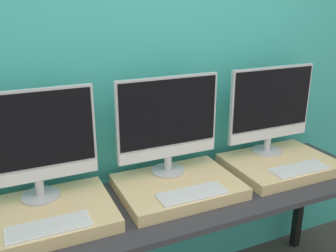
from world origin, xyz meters
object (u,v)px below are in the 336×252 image
keyboard_left (49,227)px  monitor_center (168,122)px  keyboard_right (299,169)px  monitor_right (271,107)px  keyboard_center (192,194)px  monitor_left (34,141)px

keyboard_left → monitor_center: bearing=22.7°
monitor_center → keyboard_right: (0.66, -0.28, -0.28)m
monitor_center → monitor_right: bearing=0.0°
keyboard_right → keyboard_center: bearing=180.0°
monitor_left → keyboard_right: size_ratio=1.65×
monitor_left → keyboard_left: (0.00, -0.28, -0.28)m
monitor_right → monitor_left: bearing=180.0°
keyboard_center → keyboard_right: bearing=0.0°
monitor_right → keyboard_center: bearing=-157.3°
monitor_center → keyboard_center: 0.39m
keyboard_center → monitor_right: 0.76m
monitor_center → keyboard_right: 0.76m
monitor_left → keyboard_left: bearing=-90.0°
monitor_right → keyboard_right: (-0.00, -0.28, -0.28)m
keyboard_right → monitor_right: bearing=90.0°
monitor_right → monitor_center: bearing=180.0°
monitor_left → keyboard_center: size_ratio=1.65×
monitor_center → keyboard_right: monitor_center is taller
monitor_center → keyboard_right: bearing=-22.7°
monitor_right → keyboard_right: size_ratio=1.65×
keyboard_center → monitor_right: size_ratio=0.60×
keyboard_left → keyboard_right: same height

